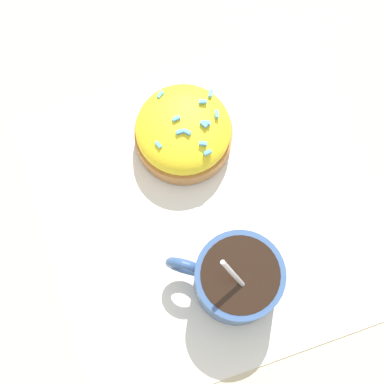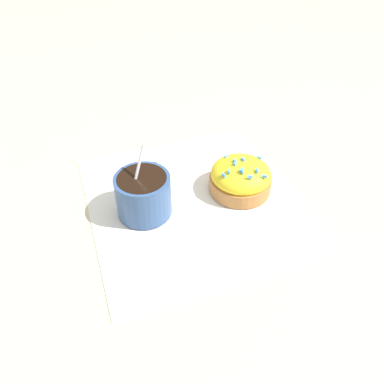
{
  "view_description": "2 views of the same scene",
  "coord_description": "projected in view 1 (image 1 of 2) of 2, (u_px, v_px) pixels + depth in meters",
  "views": [
    {
      "loc": [
        -0.13,
        0.06,
        0.61
      ],
      "look_at": [
        0.01,
        0.01,
        0.03
      ],
      "focal_mm": 60.0,
      "sensor_mm": 36.0,
      "label": 1
    },
    {
      "loc": [
        -0.14,
        -0.4,
        0.38
      ],
      "look_at": [
        -0.01,
        -0.02,
        0.03
      ],
      "focal_mm": 35.0,
      "sensor_mm": 36.0,
      "label": 2
    }
  ],
  "objects": [
    {
      "name": "ground_plane",
      "position": [
        209.0,
        211.0,
        0.62
      ],
      "size": [
        3.0,
        3.0,
        0.0
      ],
      "primitive_type": "plane",
      "color": "#C6B793"
    },
    {
      "name": "paper_napkin",
      "position": [
        209.0,
        210.0,
        0.62
      ],
      "size": [
        0.31,
        0.32,
        0.0
      ],
      "color": "white",
      "rests_on": "ground_plane"
    },
    {
      "name": "coffee_cup",
      "position": [
        232.0,
        280.0,
        0.57
      ],
      "size": [
        0.08,
        0.09,
        0.11
      ],
      "color": "#335184",
      "rests_on": "paper_napkin"
    },
    {
      "name": "frosted_pastry",
      "position": [
        188.0,
        130.0,
        0.62
      ],
      "size": [
        0.1,
        0.1,
        0.05
      ],
      "color": "#B2753D",
      "rests_on": "paper_napkin"
    }
  ]
}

